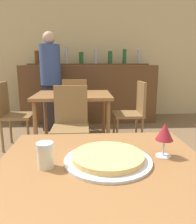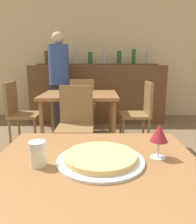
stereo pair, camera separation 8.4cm
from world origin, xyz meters
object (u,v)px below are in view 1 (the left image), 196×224
object	(u,v)px
wine_glass	(165,133)
chair_far_side_front	(71,120)
chair_far_side_back	(75,103)
person_standing	(51,79)
chair_far_side_left	(11,111)
chair_far_side_right	(134,109)
cheese_shaker	(45,155)
pizza_tray	(108,158)

from	to	relation	value
wine_glass	chair_far_side_front	bearing A→B (deg)	109.78
chair_far_side_back	person_standing	bearing A→B (deg)	-31.95
chair_far_side_front	wine_glass	distance (m)	1.58
chair_far_side_left	chair_far_side_right	world-z (taller)	same
person_standing	chair_far_side_back	bearing A→B (deg)	-31.95
chair_far_side_back	wine_glass	bearing A→B (deg)	101.41
chair_far_side_right	person_standing	xyz separation A→B (m)	(-1.25, 0.83, 0.37)
chair_far_side_front	chair_far_side_right	size ratio (longest dim) A/B	1.00
chair_far_side_back	chair_far_side_right	size ratio (longest dim) A/B	1.00
cheese_shaker	wine_glass	distance (m)	0.53
chair_far_side_left	wine_glass	xyz separation A→B (m)	(1.36, -2.03, 0.32)
chair_far_side_front	person_standing	size ratio (longest dim) A/B	0.55
chair_far_side_back	person_standing	world-z (taller)	person_standing
chair_far_side_back	wine_glass	distance (m)	2.67
chair_far_side_front	chair_far_side_back	xyz separation A→B (m)	(0.00, 1.14, 0.00)
person_standing	cheese_shaker	bearing A→B (deg)	-81.95
cheese_shaker	person_standing	world-z (taller)	person_standing
pizza_tray	person_standing	world-z (taller)	person_standing
cheese_shaker	wine_glass	world-z (taller)	wine_glass
chair_far_side_front	chair_far_side_back	size ratio (longest dim) A/B	1.00
chair_far_side_right	cheese_shaker	xyz separation A→B (m)	(-0.84, -2.11, 0.26)
chair_far_side_back	chair_far_side_right	distance (m)	1.01
chair_far_side_back	cheese_shaker	bearing A→B (deg)	90.01
cheese_shaker	person_standing	distance (m)	2.96
chair_far_side_left	cheese_shaker	xyz separation A→B (m)	(0.84, -2.11, 0.26)
chair_far_side_back	person_standing	size ratio (longest dim) A/B	0.55
chair_far_side_left	person_standing	bearing A→B (deg)	-27.12
chair_far_side_front	chair_far_side_right	bearing A→B (deg)	34.18
chair_far_side_left	wine_glass	distance (m)	2.46
chair_far_side_back	pizza_tray	size ratio (longest dim) A/B	2.37
person_standing	wine_glass	bearing A→B (deg)	-71.80
chair_far_side_left	pizza_tray	xyz separation A→B (m)	(1.10, -2.07, 0.22)
cheese_shaker	pizza_tray	bearing A→B (deg)	8.47
chair_far_side_back	chair_far_side_front	bearing A→B (deg)	90.00
chair_far_side_back	chair_far_side_right	world-z (taller)	same
chair_far_side_right	person_standing	bearing A→B (deg)	-123.46
chair_far_side_right	wine_glass	distance (m)	2.07
chair_far_side_left	cheese_shaker	size ratio (longest dim) A/B	8.47
chair_far_side_back	chair_far_side_left	distance (m)	1.01
wine_glass	chair_far_side_right	bearing A→B (deg)	81.17
chair_far_side_left	person_standing	size ratio (longest dim) A/B	0.55
chair_far_side_left	person_standing	world-z (taller)	person_standing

